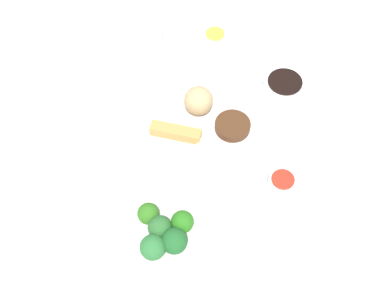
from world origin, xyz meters
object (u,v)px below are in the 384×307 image
at_px(main_plate, 204,134).
at_px(broccoli_plate, 164,235).
at_px(soy_sauce_bowl, 284,87).
at_px(sauce_ramekin_sweet_and_sour, 282,183).
at_px(teacup, 150,37).
at_px(sauce_ramekin_hot_mustard, 215,38).

relative_size(main_plate, broccoli_plate, 1.22).
xyz_separation_m(broccoli_plate, soy_sauce_bowl, (0.29, 0.39, 0.01)).
distance_m(sauce_ramekin_sweet_and_sour, teacup, 0.54).
bearing_deg(sauce_ramekin_sweet_and_sour, teacup, 124.90).
bearing_deg(main_plate, sauce_ramekin_sweet_and_sour, -38.71).
bearing_deg(soy_sauce_bowl, main_plate, -145.98).
relative_size(main_plate, teacup, 4.04).
bearing_deg(main_plate, sauce_ramekin_hot_mustard, 83.50).
bearing_deg(teacup, sauce_ramekin_hot_mustard, 2.21).
bearing_deg(broccoli_plate, main_plate, 70.73).
relative_size(main_plate, soy_sauce_bowl, 2.47).
distance_m(broccoli_plate, sauce_ramekin_hot_mustard, 0.58).
xyz_separation_m(main_plate, broccoli_plate, (-0.09, -0.25, -0.00)).
distance_m(soy_sauce_bowl, teacup, 0.38).
bearing_deg(soy_sauce_bowl, sauce_ramekin_hot_mustard, 133.94).
relative_size(soy_sauce_bowl, sauce_ramekin_hot_mustard, 1.70).
distance_m(soy_sauce_bowl, sauce_ramekin_hot_mustard, 0.24).
bearing_deg(broccoli_plate, soy_sauce_bowl, 53.30).
distance_m(main_plate, teacup, 0.33).
relative_size(broccoli_plate, soy_sauce_bowl, 2.02).
xyz_separation_m(main_plate, teacup, (-0.14, 0.30, 0.02)).
height_order(soy_sauce_bowl, teacup, teacup).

